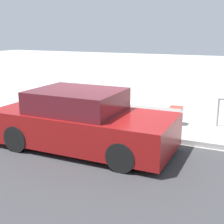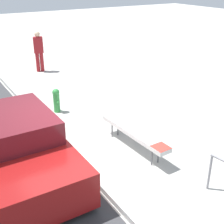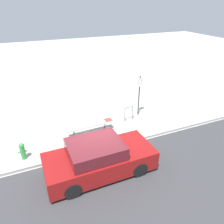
{
  "view_description": "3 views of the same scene",
  "coord_description": "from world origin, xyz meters",
  "px_view_note": "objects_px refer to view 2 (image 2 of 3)",
  "views": [
    {
      "loc": [
        3.16,
        -7.18,
        2.61
      ],
      "look_at": [
        -0.19,
        0.05,
        0.56
      ],
      "focal_mm": 50.0,
      "sensor_mm": 36.0,
      "label": 1
    },
    {
      "loc": [
        5.7,
        -2.57,
        4.05
      ],
      "look_at": [
        -0.17,
        1.03,
        0.96
      ],
      "focal_mm": 50.0,
      "sensor_mm": 36.0,
      "label": 2
    },
    {
      "loc": [
        -2.41,
        -7.38,
        5.96
      ],
      "look_at": [
        1.44,
        1.56,
        0.87
      ],
      "focal_mm": 35.0,
      "sensor_mm": 36.0,
      "label": 3
    }
  ],
  "objects_px": {
    "bike_rack": "(221,174)",
    "pedestrian": "(39,50)",
    "bench": "(134,132)",
    "fire_hydrant": "(56,100)",
    "parked_car_near": "(17,147)"
  },
  "relations": [
    {
      "from": "bike_rack",
      "to": "fire_hydrant",
      "type": "distance_m",
      "value": 5.61
    },
    {
      "from": "bike_rack",
      "to": "pedestrian",
      "type": "xyz_separation_m",
      "value": [
        -10.04,
        -0.07,
        0.44
      ]
    },
    {
      "from": "fire_hydrant",
      "to": "pedestrian",
      "type": "relative_size",
      "value": 0.43
    },
    {
      "from": "fire_hydrant",
      "to": "pedestrian",
      "type": "xyz_separation_m",
      "value": [
        -4.56,
        1.08,
        0.54
      ]
    },
    {
      "from": "bench",
      "to": "parked_car_near",
      "type": "xyz_separation_m",
      "value": [
        -0.53,
        -2.71,
        0.16
      ]
    },
    {
      "from": "bike_rack",
      "to": "pedestrian",
      "type": "bearing_deg",
      "value": -179.58
    },
    {
      "from": "bike_rack",
      "to": "fire_hydrant",
      "type": "xyz_separation_m",
      "value": [
        -5.48,
        -1.16,
        -0.09
      ]
    },
    {
      "from": "fire_hydrant",
      "to": "parked_car_near",
      "type": "xyz_separation_m",
      "value": [
        2.62,
        -1.96,
        0.22
      ]
    },
    {
      "from": "bench",
      "to": "bike_rack",
      "type": "height_order",
      "value": "bike_rack"
    },
    {
      "from": "bench",
      "to": "parked_car_near",
      "type": "relative_size",
      "value": 0.57
    },
    {
      "from": "pedestrian",
      "to": "parked_car_near",
      "type": "height_order",
      "value": "pedestrian"
    },
    {
      "from": "pedestrian",
      "to": "parked_car_near",
      "type": "relative_size",
      "value": 0.43
    },
    {
      "from": "bench",
      "to": "fire_hydrant",
      "type": "distance_m",
      "value": 3.24
    },
    {
      "from": "bench",
      "to": "fire_hydrant",
      "type": "xyz_separation_m",
      "value": [
        -3.15,
        -0.75,
        -0.06
      ]
    },
    {
      "from": "fire_hydrant",
      "to": "parked_car_near",
      "type": "height_order",
      "value": "parked_car_near"
    }
  ]
}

